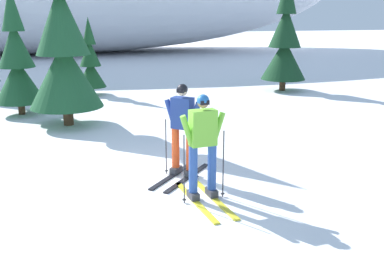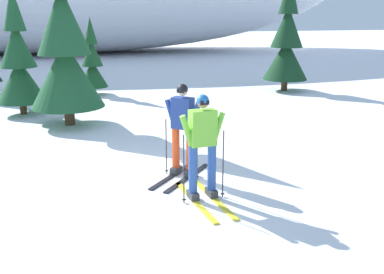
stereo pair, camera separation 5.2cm
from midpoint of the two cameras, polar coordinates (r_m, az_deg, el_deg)
name	(u,v)px [view 2 (the right image)]	position (r m, az deg, el deg)	size (l,w,h in m)	color
ground_plane	(100,195)	(8.16, -11.48, -7.22)	(120.00, 120.00, 0.00)	white
skier_navy_jacket	(183,129)	(8.61, -1.03, 1.04)	(1.44, 1.59, 1.82)	black
skier_lime_jacket	(203,145)	(7.52, 1.57, -1.06)	(0.82, 1.84, 1.83)	gold
pine_tree_center_left	(19,62)	(14.87, -21.09, 8.90)	(1.51, 1.51, 3.90)	#47301E
pine_tree_center_right	(64,47)	(12.94, -15.81, 11.00)	(2.03, 2.03, 5.25)	#47301E
pine_tree_right	(92,63)	(17.75, -12.49, 9.20)	(1.13, 1.13, 2.92)	#47301E
pine_tree_far_right	(287,42)	(18.55, 12.02, 11.69)	(1.78, 1.78, 4.61)	#47301E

